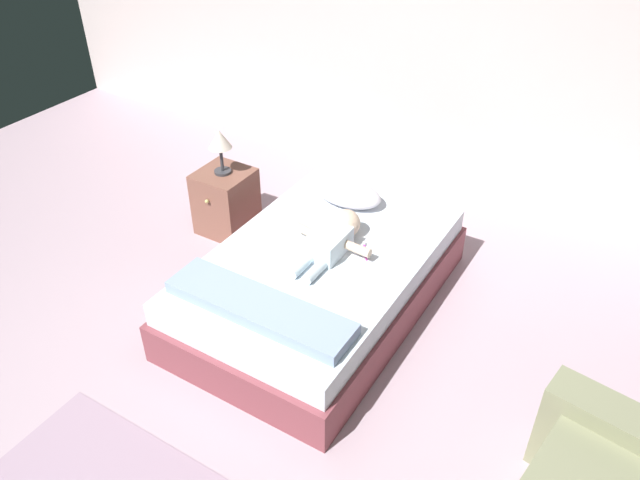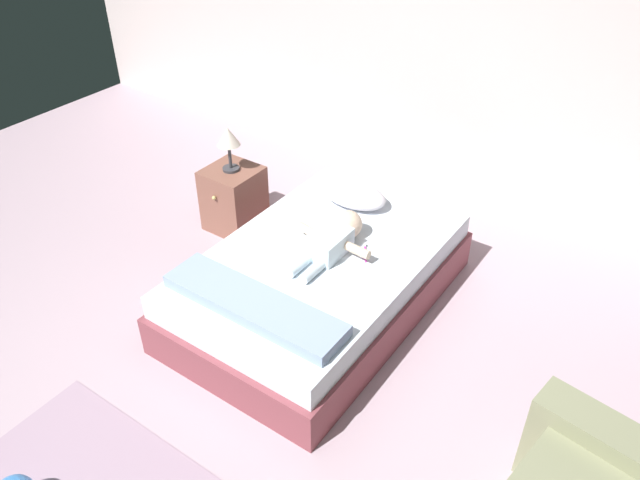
% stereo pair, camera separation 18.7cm
% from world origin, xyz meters
% --- Properties ---
extents(ground_plane, '(8.00, 8.00, 0.00)m').
position_xyz_m(ground_plane, '(0.00, 0.00, 0.00)').
color(ground_plane, '#B198A5').
extents(wall_behind_bed, '(8.00, 0.12, 2.81)m').
position_xyz_m(wall_behind_bed, '(0.00, 3.00, 1.41)').
color(wall_behind_bed, beige).
rests_on(wall_behind_bed, ground_plane).
extents(bed, '(1.23, 1.92, 0.42)m').
position_xyz_m(bed, '(0.12, 1.09, 0.21)').
color(bed, brown).
rests_on(bed, ground_plane).
extents(pillow, '(0.49, 0.29, 0.14)m').
position_xyz_m(pillow, '(-0.02, 1.70, 0.49)').
color(pillow, silver).
rests_on(pillow, bed).
extents(baby, '(0.54, 0.65, 0.18)m').
position_xyz_m(baby, '(0.16, 1.18, 0.49)').
color(baby, silver).
rests_on(baby, bed).
extents(toothbrush, '(0.11, 0.15, 0.02)m').
position_xyz_m(toothbrush, '(0.35, 1.25, 0.43)').
color(toothbrush, '#BC349C').
rests_on(toothbrush, bed).
extents(nightstand, '(0.38, 0.41, 0.49)m').
position_xyz_m(nightstand, '(-0.94, 1.48, 0.25)').
color(nightstand, brown).
rests_on(nightstand, ground_plane).
extents(lamp, '(0.17, 0.17, 0.34)m').
position_xyz_m(lamp, '(-0.94, 1.48, 0.74)').
color(lamp, '#333338').
rests_on(lamp, nightstand).
extents(blanket, '(1.10, 0.28, 0.07)m').
position_xyz_m(blanket, '(0.12, 0.46, 0.46)').
color(blanket, '#8699BC').
rests_on(blanket, bed).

